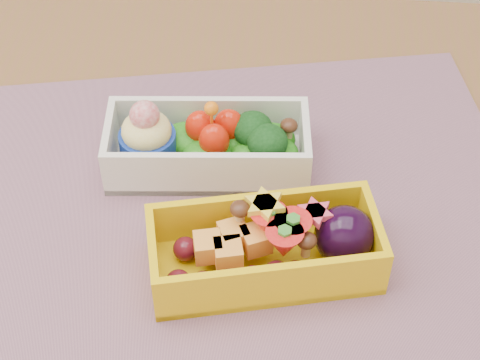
# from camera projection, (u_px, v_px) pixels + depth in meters

# --- Properties ---
(table) EXTENTS (1.20, 0.80, 0.75)m
(table) POSITION_uv_depth(u_px,v_px,m) (225.00, 308.00, 0.76)
(table) COLOR brown
(table) RESTS_ON ground
(placemat) EXTENTS (0.61, 0.52, 0.00)m
(placemat) POSITION_uv_depth(u_px,v_px,m) (231.00, 213.00, 0.72)
(placemat) COLOR gray
(placemat) RESTS_ON table
(bento_white) EXTENTS (0.20, 0.10, 0.08)m
(bento_white) POSITION_uv_depth(u_px,v_px,m) (207.00, 145.00, 0.74)
(bento_white) COLOR silver
(bento_white) RESTS_ON placemat
(bento_yellow) EXTENTS (0.20, 0.13, 0.06)m
(bento_yellow) POSITION_uv_depth(u_px,v_px,m) (270.00, 247.00, 0.65)
(bento_yellow) COLOR yellow
(bento_yellow) RESTS_ON placemat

